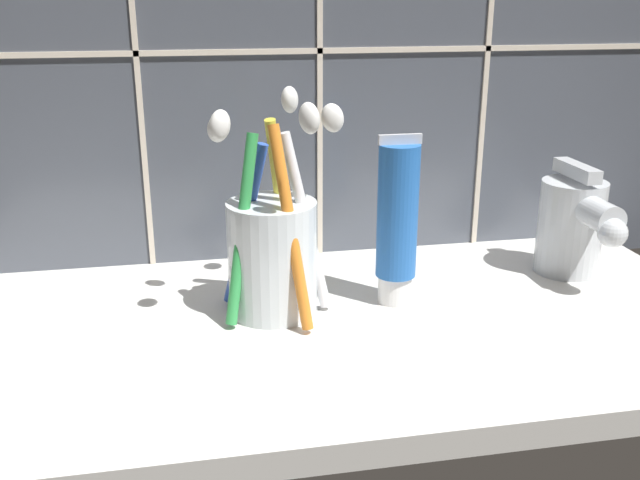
% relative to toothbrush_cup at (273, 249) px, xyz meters
% --- Properties ---
extents(sink_counter, '(0.65, 0.32, 0.02)m').
position_rel_toothbrush_cup_xyz_m(sink_counter, '(0.05, -0.03, -0.06)').
color(sink_counter, silver).
rests_on(sink_counter, ground).
extents(toothbrush_cup, '(0.11, 0.12, 0.18)m').
position_rel_toothbrush_cup_xyz_m(toothbrush_cup, '(0.00, 0.00, 0.00)').
color(toothbrush_cup, silver).
rests_on(toothbrush_cup, sink_counter).
extents(toothpaste_tube, '(0.03, 0.03, 0.14)m').
position_rel_toothbrush_cup_xyz_m(toothpaste_tube, '(0.10, 0.00, 0.02)').
color(toothpaste_tube, white).
rests_on(toothpaste_tube, sink_counter).
extents(sink_faucet, '(0.06, 0.10, 0.10)m').
position_rel_toothbrush_cup_xyz_m(sink_faucet, '(0.28, 0.03, -0.01)').
color(sink_faucet, silver).
rests_on(sink_faucet, sink_counter).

